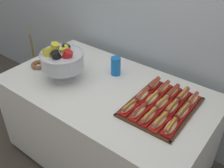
{
  "coord_description": "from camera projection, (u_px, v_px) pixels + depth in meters",
  "views": [
    {
      "loc": [
        1.01,
        -1.23,
        1.88
      ],
      "look_at": [
        0.06,
        -0.01,
        0.82
      ],
      "focal_mm": 41.77,
      "sensor_mm": 36.0,
      "label": 1
    }
  ],
  "objects": [
    {
      "name": "ground_plane",
      "position": [
        107.0,
        156.0,
        2.37
      ],
      "size": [
        10.0,
        10.0,
        0.0
      ],
      "primitive_type": "plane",
      "color": "#4C4238"
    },
    {
      "name": "buffet_table",
      "position": [
        107.0,
        123.0,
        2.15
      ],
      "size": [
        1.6,
        0.91,
        0.76
      ],
      "color": "white",
      "rests_on": "ground_plane"
    },
    {
      "name": "floor_vase",
      "position": [
        43.0,
        81.0,
        3.0
      ],
      "size": [
        0.5,
        0.5,
        0.92
      ],
      "color": "#896B4C",
      "rests_on": "ground_plane"
    },
    {
      "name": "serving_tray",
      "position": [
        161.0,
        107.0,
        1.75
      ],
      "size": [
        0.41,
        0.53,
        0.01
      ],
      "color": "#472B19",
      "rests_on": "buffet_table"
    },
    {
      "name": "hot_dog_0",
      "position": [
        129.0,
        107.0,
        1.69
      ],
      "size": [
        0.06,
        0.16,
        0.06
      ],
      "color": "red",
      "rests_on": "serving_tray"
    },
    {
      "name": "hot_dog_1",
      "position": [
        139.0,
        112.0,
        1.66
      ],
      "size": [
        0.06,
        0.16,
        0.06
      ],
      "color": "red",
      "rests_on": "serving_tray"
    },
    {
      "name": "hot_dog_2",
      "position": [
        149.0,
        116.0,
        1.62
      ],
      "size": [
        0.06,
        0.17,
        0.06
      ],
      "color": "red",
      "rests_on": "serving_tray"
    },
    {
      "name": "hot_dog_3",
      "position": [
        160.0,
        121.0,
        1.58
      ],
      "size": [
        0.07,
        0.17,
        0.06
      ],
      "color": "red",
      "rests_on": "serving_tray"
    },
    {
      "name": "hot_dog_4",
      "position": [
        171.0,
        127.0,
        1.55
      ],
      "size": [
        0.08,
        0.16,
        0.06
      ],
      "color": "#B21414",
      "rests_on": "serving_tray"
    },
    {
      "name": "hot_dog_5",
      "position": [
        142.0,
        96.0,
        1.8
      ],
      "size": [
        0.08,
        0.17,
        0.06
      ],
      "color": "#B21414",
      "rests_on": "serving_tray"
    },
    {
      "name": "hot_dog_6",
      "position": [
        152.0,
        99.0,
        1.76
      ],
      "size": [
        0.07,
        0.18,
        0.06
      ],
      "color": "red",
      "rests_on": "serving_tray"
    },
    {
      "name": "hot_dog_7",
      "position": [
        162.0,
        103.0,
        1.73
      ],
      "size": [
        0.07,
        0.17,
        0.06
      ],
      "color": "red",
      "rests_on": "serving_tray"
    },
    {
      "name": "hot_dog_8",
      "position": [
        172.0,
        108.0,
        1.69
      ],
      "size": [
        0.07,
        0.17,
        0.06
      ],
      "color": "#B21414",
      "rests_on": "serving_tray"
    },
    {
      "name": "hot_dog_9",
      "position": [
        183.0,
        112.0,
        1.65
      ],
      "size": [
        0.06,
        0.18,
        0.06
      ],
      "color": "red",
      "rests_on": "serving_tray"
    },
    {
      "name": "hot_dog_10",
      "position": [
        154.0,
        84.0,
        1.91
      ],
      "size": [
        0.07,
        0.16,
        0.06
      ],
      "color": "#B21414",
      "rests_on": "serving_tray"
    },
    {
      "name": "hot_dog_11",
      "position": [
        163.0,
        88.0,
        1.87
      ],
      "size": [
        0.06,
        0.17,
        0.06
      ],
      "color": "red",
      "rests_on": "serving_tray"
    },
    {
      "name": "hot_dog_12",
      "position": [
        173.0,
        92.0,
        1.84
      ],
      "size": [
        0.06,
        0.18,
        0.06
      ],
      "color": "red",
      "rests_on": "serving_tray"
    },
    {
      "name": "hot_dog_13",
      "position": [
        183.0,
        95.0,
        1.8
      ],
      "size": [
        0.06,
        0.17,
        0.07
      ],
      "color": "red",
      "rests_on": "serving_tray"
    },
    {
      "name": "hot_dog_14",
      "position": [
        193.0,
        100.0,
        1.76
      ],
      "size": [
        0.06,
        0.16,
        0.06
      ],
      "color": "red",
      "rests_on": "serving_tray"
    },
    {
      "name": "punch_bowl",
      "position": [
        62.0,
        60.0,
        1.96
      ],
      "size": [
        0.33,
        0.33,
        0.28
      ],
      "color": "silver",
      "rests_on": "buffet_table"
    },
    {
      "name": "cup_stack",
      "position": [
        116.0,
        66.0,
        2.06
      ],
      "size": [
        0.08,
        0.08,
        0.15
      ],
      "color": "blue",
      "rests_on": "buffet_table"
    },
    {
      "name": "donut",
      "position": [
        39.0,
        65.0,
        2.19
      ],
      "size": [
        0.13,
        0.13,
        0.03
      ],
      "color": "brown",
      "rests_on": "buffet_table"
    }
  ]
}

